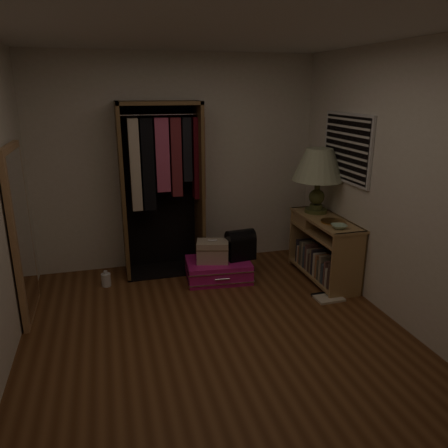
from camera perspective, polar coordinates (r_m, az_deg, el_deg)
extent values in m
plane|color=#5B341A|center=(4.09, -0.54, -15.05)|extent=(4.00, 4.00, 0.00)
cube|color=beige|center=(5.48, -6.00, 7.92)|extent=(3.50, 0.02, 2.60)
cube|color=beige|center=(1.83, 16.02, -12.46)|extent=(3.50, 0.02, 2.60)
cube|color=beige|center=(4.34, 22.41, 4.21)|extent=(0.02, 4.00, 2.60)
cube|color=silver|center=(3.47, -0.68, 24.15)|extent=(3.50, 4.00, 0.01)
cube|color=silver|center=(5.10, 15.75, 9.52)|extent=(0.03, 0.96, 0.76)
cube|color=black|center=(5.10, 15.74, 9.52)|extent=(0.03, 0.90, 0.70)
cube|color=silver|center=(5.14, 15.30, 6.09)|extent=(0.01, 0.88, 0.02)
cube|color=silver|center=(5.13, 15.37, 6.94)|extent=(0.01, 0.88, 0.02)
cube|color=silver|center=(5.11, 15.44, 7.79)|extent=(0.01, 0.88, 0.02)
cube|color=silver|center=(5.10, 15.51, 8.65)|extent=(0.01, 0.88, 0.02)
cube|color=silver|center=(5.09, 15.58, 9.52)|extent=(0.01, 0.88, 0.02)
cube|color=silver|center=(5.08, 15.65, 10.39)|extent=(0.01, 0.88, 0.02)
cube|color=silver|center=(5.07, 15.72, 11.26)|extent=(0.01, 0.88, 0.02)
cube|color=silver|center=(5.07, 15.79, 12.13)|extent=(0.01, 0.88, 0.02)
cube|color=silver|center=(5.06, 15.87, 13.00)|extent=(0.01, 0.88, 0.02)
cube|color=#A68050|center=(4.86, 15.89, -5.28)|extent=(0.40, 0.03, 0.75)
cube|color=#A68050|center=(5.73, 10.46, -1.39)|extent=(0.40, 0.03, 0.75)
cube|color=#A68050|center=(5.40, 12.72, -6.31)|extent=(0.40, 1.04, 0.03)
cube|color=#A68050|center=(5.22, 13.09, -1.18)|extent=(0.40, 1.04, 0.03)
cube|color=#A68050|center=(5.17, 13.21, 0.56)|extent=(0.42, 1.12, 0.03)
cube|color=brown|center=(5.38, 14.74, -2.97)|extent=(0.02, 1.10, 0.75)
cube|color=#A68050|center=(5.47, 11.44, 0.61)|extent=(0.36, 0.38, 0.13)
cube|color=gray|center=(4.93, 14.45, -7.04)|extent=(0.16, 0.03, 0.25)
cube|color=#4C3833|center=(4.95, 14.23, -6.60)|extent=(0.16, 0.04, 0.30)
cube|color=#B7AD99|center=(5.01, 13.94, -6.78)|extent=(0.16, 0.04, 0.22)
cube|color=brown|center=(5.03, 13.74, -6.25)|extent=(0.17, 0.03, 0.28)
cube|color=#3F4C59|center=(5.09, 13.56, -6.26)|extent=(0.19, 0.05, 0.23)
cube|color=gray|center=(5.11, 13.10, -5.66)|extent=(0.15, 0.04, 0.31)
cube|color=#59594C|center=(5.17, 12.84, -5.83)|extent=(0.16, 0.03, 0.23)
cube|color=#B2724C|center=(5.20, 12.68, -5.41)|extent=(0.17, 0.04, 0.28)
cube|color=beige|center=(5.23, 12.33, -5.19)|extent=(0.15, 0.04, 0.29)
cube|color=#332D38|center=(5.28, 12.23, -4.84)|extent=(0.18, 0.04, 0.31)
cube|color=gray|center=(5.31, 11.96, -4.70)|extent=(0.17, 0.03, 0.31)
cube|color=#4C3833|center=(5.37, 11.94, -4.92)|extent=(0.21, 0.04, 0.23)
cube|color=#B7AD99|center=(5.38, 11.45, -4.56)|extent=(0.15, 0.03, 0.27)
cube|color=brown|center=(5.41, 11.29, -4.18)|extent=(0.16, 0.03, 0.32)
cube|color=#3F4C59|center=(5.47, 11.24, -4.23)|extent=(0.20, 0.04, 0.27)
cube|color=gray|center=(5.50, 10.85, -3.87)|extent=(0.16, 0.04, 0.31)
cube|color=#59594C|center=(5.55, 10.86, -3.67)|extent=(0.22, 0.05, 0.30)
cube|color=#B2724C|center=(5.60, 10.62, -3.89)|extent=(0.21, 0.03, 0.23)
cube|color=beige|center=(5.62, 10.36, -3.80)|extent=(0.18, 0.03, 0.22)
cube|color=#332D38|center=(5.64, 10.36, -3.34)|extent=(0.21, 0.03, 0.29)
cube|color=brown|center=(5.21, -13.10, 3.99)|extent=(0.04, 0.50, 2.05)
cube|color=brown|center=(5.32, -3.26, 4.68)|extent=(0.04, 0.50, 2.05)
cube|color=brown|center=(5.12, -8.62, 15.39)|extent=(0.95, 0.50, 0.04)
cube|color=black|center=(5.47, -8.46, 4.88)|extent=(0.95, 0.02, 2.05)
cube|color=black|center=(5.56, -7.69, -5.89)|extent=(0.95, 0.50, 0.02)
cylinder|color=silver|center=(5.12, -8.56, 13.93)|extent=(0.87, 0.02, 0.02)
cube|color=beige|center=(5.14, -11.56, 7.55)|extent=(0.12, 0.16, 1.05)
cube|color=black|center=(5.15, -9.91, 7.62)|extent=(0.14, 0.13, 1.06)
cube|color=#BF4C72|center=(5.15, -8.09, 8.89)|extent=(0.16, 0.13, 0.85)
cube|color=maroon|center=(5.18, -6.32, 8.66)|extent=(0.12, 0.15, 0.91)
cube|color=black|center=(5.19, -4.89, 9.66)|extent=(0.10, 0.12, 0.74)
cube|color=#590F19|center=(5.23, -3.36, 8.56)|extent=(0.13, 0.16, 0.96)
cube|color=tan|center=(4.61, -24.97, -1.20)|extent=(0.05, 0.80, 1.70)
cube|color=white|center=(4.61, -24.61, -1.17)|extent=(0.01, 0.68, 1.58)
cube|color=#CD197D|center=(5.23, -0.74, -5.99)|extent=(0.79, 0.59, 0.23)
cube|color=silver|center=(5.26, -0.74, -6.63)|extent=(0.81, 0.62, 0.01)
cube|color=silver|center=(5.20, -0.75, -5.35)|extent=(0.81, 0.62, 0.01)
cylinder|color=silver|center=(4.98, -0.21, -7.23)|extent=(0.17, 0.04, 0.02)
cube|color=tan|center=(5.12, -1.50, -3.58)|extent=(0.42, 0.34, 0.25)
cube|color=brown|center=(5.10, -1.50, -3.03)|extent=(0.43, 0.35, 0.01)
cylinder|color=silver|center=(5.08, -1.51, -2.15)|extent=(0.11, 0.04, 0.02)
cube|color=black|center=(5.21, 2.15, -3.21)|extent=(0.35, 0.25, 0.25)
cylinder|color=black|center=(5.17, 2.16, -1.90)|extent=(0.35, 0.25, 0.21)
cylinder|color=#444D25|center=(5.39, 11.89, 1.74)|extent=(0.27, 0.27, 0.04)
cylinder|color=#444D25|center=(5.38, 11.93, 2.24)|extent=(0.16, 0.16, 0.05)
sphere|color=#444D25|center=(5.35, 12.01, 3.49)|extent=(0.19, 0.19, 0.19)
cylinder|color=#444D25|center=(5.32, 12.11, 5.04)|extent=(0.07, 0.07, 0.11)
cone|color=beige|center=(5.27, 12.27, 7.61)|extent=(0.63, 0.63, 0.37)
cone|color=white|center=(5.27, 12.27, 7.61)|extent=(0.56, 0.56, 0.35)
cylinder|color=#AF8143|center=(5.04, 14.05, 0.32)|extent=(0.33, 0.33, 0.02)
imported|color=#A4C5A5|center=(4.83, 14.78, -0.32)|extent=(0.19, 0.19, 0.04)
cylinder|color=silver|center=(5.24, -15.14, -7.05)|extent=(0.13, 0.13, 0.15)
cylinder|color=silver|center=(5.21, -15.22, -6.11)|extent=(0.05, 0.05, 0.04)
cube|color=beige|center=(4.94, 13.45, -9.32)|extent=(0.30, 0.25, 0.02)
cube|color=black|center=(5.01, 12.87, -8.85)|extent=(0.30, 0.05, 0.03)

